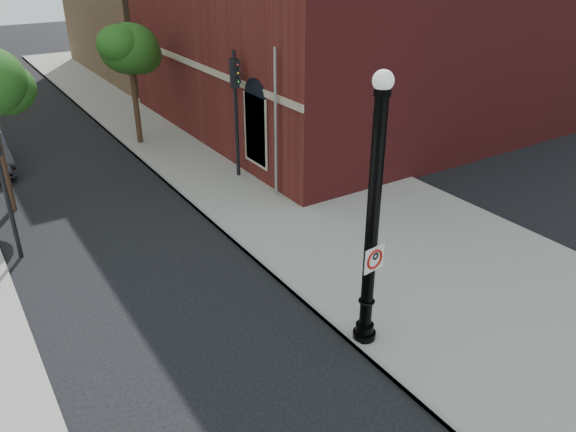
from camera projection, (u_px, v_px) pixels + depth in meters
ground at (267, 369)px, 11.98m from camera, size 120.00×120.00×0.00m
sidewalk_right at (267, 167)px, 22.39m from camera, size 8.00×60.00×0.12m
curb_edge at (175, 188)px, 20.47m from camera, size 0.10×60.00×0.14m
lamppost at (372, 232)px, 11.53m from camera, size 0.52×0.52×6.14m
no_parking_sign at (374, 259)px, 11.66m from camera, size 0.57×0.12×0.57m
traffic_signal_right at (236, 95)px, 20.09m from camera, size 0.36×0.42×4.77m
utility_pole at (276, 127)px, 18.70m from camera, size 0.10×0.10×5.20m
street_tree_c at (130, 50)px, 23.21m from camera, size 2.88×2.60×5.19m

